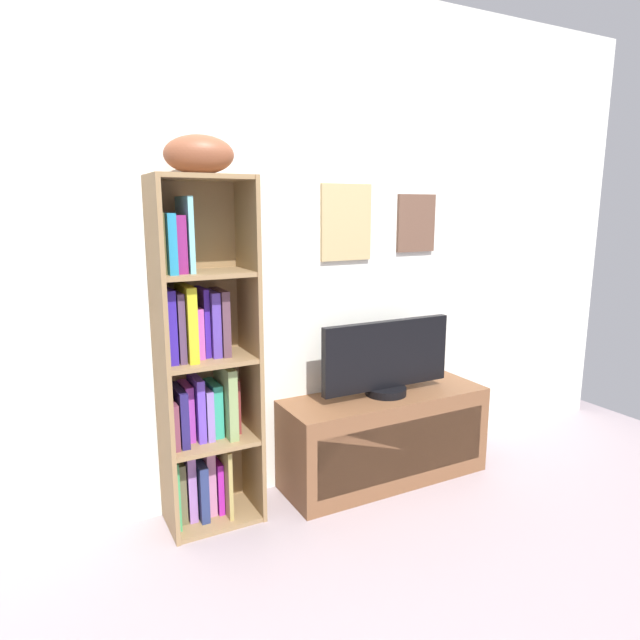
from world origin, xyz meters
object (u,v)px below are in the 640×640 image
football (199,155)px  television (387,359)px  bookshelf (199,370)px  tv_stand (385,437)px

football → television: (0.95, -0.05, -1.00)m
bookshelf → tv_stand: (0.98, -0.08, -0.49)m
football → television: size_ratio=0.39×
bookshelf → football: (0.03, -0.03, 0.94)m
tv_stand → football: bearing=177.2°
football → tv_stand: 1.72m
bookshelf → tv_stand: size_ratio=1.41×
television → football: bearing=177.3°
football → tv_stand: football is taller
tv_stand → television: size_ratio=1.50×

